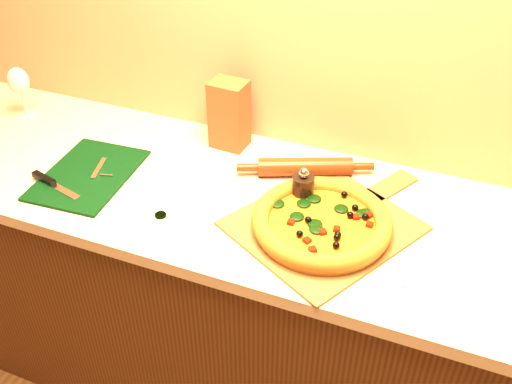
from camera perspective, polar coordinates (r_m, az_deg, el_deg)
name	(u,v)px	position (r m, az deg, el deg)	size (l,w,h in m)	color
cabinet	(286,315)	(1.96, 3.01, -12.20)	(2.80, 0.65, 0.86)	#411F0D
countertop	(291,211)	(1.65, 3.50, -1.93)	(2.84, 0.68, 0.04)	beige
pizza_peel	(328,223)	(1.58, 7.16, -3.10)	(0.56, 0.64, 0.01)	brown
pizza	(322,222)	(1.54, 6.57, -3.01)	(0.38, 0.38, 0.05)	#B87D2E
cutting_board	(87,175)	(1.82, -16.56, 1.66)	(0.28, 0.37, 0.03)	black
bottle_cap	(161,215)	(1.62, -9.52, -2.29)	(0.03, 0.03, 0.01)	black
pepper_grinder	(303,189)	(1.62, 4.72, 0.33)	(0.06, 0.06, 0.12)	black
rolling_pin	(305,167)	(1.75, 4.94, 2.52)	(0.40, 0.19, 0.06)	#51230E
wine_glass	(19,82)	(2.18, -22.65, 10.09)	(0.07, 0.07, 0.18)	silver
paper_bag	(229,115)	(1.85, -2.69, 7.75)	(0.11, 0.09, 0.23)	brown
dark_jar	(222,115)	(1.94, -3.44, 7.71)	(0.08, 0.08, 0.13)	black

